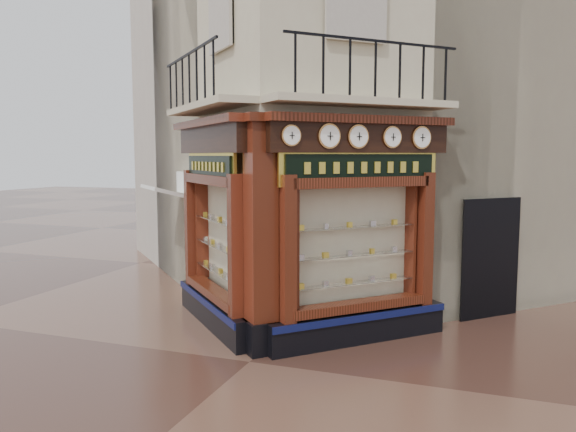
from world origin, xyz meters
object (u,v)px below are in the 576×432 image
at_px(clock_c, 358,137).
at_px(clock_e, 421,138).
at_px(clock_d, 392,137).
at_px(signboard_right, 362,167).
at_px(clock_b, 329,136).
at_px(awning, 170,296).
at_px(corner_pilaster, 261,238).
at_px(clock_a, 291,135).
at_px(signboard_left, 210,166).

distance_m(clock_c, clock_e, 1.32).
xyz_separation_m(clock_d, signboard_right, (-0.46, -0.30, -0.52)).
relative_size(clock_b, awning, 0.25).
bearing_deg(clock_b, corner_pilaster, 157.69).
height_order(clock_a, signboard_right, clock_a).
bearing_deg(clock_e, clock_a, -180.00).
distance_m(clock_b, signboard_right, 0.89).
bearing_deg(corner_pilaster, clock_c, -14.97).
bearing_deg(signboard_left, clock_c, -138.68).
bearing_deg(clock_a, clock_b, 0.00).
xyz_separation_m(corner_pilaster, clock_b, (1.04, 0.43, 1.67)).
bearing_deg(clock_e, awning, 125.07).
bearing_deg(signboard_left, clock_b, -148.06).
distance_m(clock_c, signboard_right, 0.55).
height_order(corner_pilaster, awning, corner_pilaster).
distance_m(clock_b, awning, 6.26).
bearing_deg(awning, corner_pilaster, -173.57).
height_order(clock_a, clock_c, clock_c).
xyz_separation_m(clock_a, awning, (-4.04, 2.84, -3.62)).
distance_m(clock_e, awning, 6.96).
relative_size(corner_pilaster, clock_b, 9.70).
xyz_separation_m(awning, signboard_left, (2.03, -1.77, 3.10)).
bearing_deg(clock_c, clock_e, 0.00).
distance_m(clock_a, awning, 6.12).
bearing_deg(signboard_left, awning, 3.91).
bearing_deg(clock_a, clock_d, 0.00).
bearing_deg(signboard_right, clock_d, -11.68).
bearing_deg(clock_b, clock_c, -0.00).
bearing_deg(corner_pilaster, clock_e, -8.33).
relative_size(clock_b, clock_c, 1.02).
xyz_separation_m(clock_b, clock_c, (0.39, 0.39, -0.00)).
bearing_deg(clock_c, clock_d, 0.00).
bearing_deg(clock_a, signboard_left, 107.05).
height_order(clock_a, clock_e, clock_e).
relative_size(corner_pilaster, signboard_right, 1.76).
relative_size(signboard_left, signboard_right, 0.87).
bearing_deg(clock_d, signboard_left, 140.07).
xyz_separation_m(clock_d, clock_e, (0.45, 0.45, 0.00)).
height_order(corner_pilaster, clock_e, corner_pilaster).
height_order(clock_d, signboard_right, clock_d).
relative_size(clock_e, signboard_right, 0.18).
relative_size(clock_a, signboard_left, 0.17).
xyz_separation_m(clock_c, signboard_left, (-2.89, 0.19, -0.52)).
bearing_deg(clock_d, clock_e, 0.00).
relative_size(clock_d, signboard_left, 0.19).
bearing_deg(corner_pilaster, clock_b, -22.31).
relative_size(clock_d, clock_e, 0.94).
distance_m(corner_pilaster, clock_e, 3.39).
bearing_deg(clock_d, clock_b, -180.00).
bearing_deg(signboard_right, signboard_left, 135.00).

